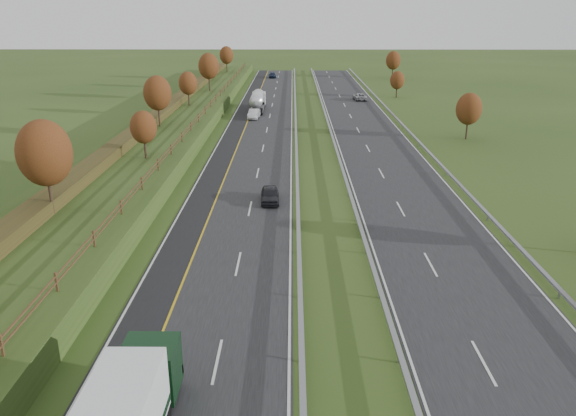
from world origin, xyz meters
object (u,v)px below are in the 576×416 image
Objects in this scene: car_dark_near at (270,195)px; car_oncoming at (360,97)px; road_tanker at (258,100)px; car_silver_mid at (254,114)px; car_small_far at (272,75)px.

car_dark_near reaches higher than car_oncoming.
car_silver_mid is at bearing -91.12° from road_tanker.
road_tanker is 2.64× the size of car_dark_near.
car_silver_mid is 1.05× the size of car_small_far.
car_small_far is 0.90× the size of car_oncoming.
car_silver_mid is at bearing -96.58° from car_small_far.
car_small_far is (-3.37, 103.86, -0.07)m from car_dark_near.
car_silver_mid reaches higher than car_dark_near.
car_dark_near is at bearing -79.52° from car_silver_mid.
car_dark_near is 43.94m from car_silver_mid.
car_silver_mid reaches higher than car_small_far.
car_dark_near is 66.23m from car_oncoming.
car_small_far is at bearing 93.77° from car_silver_mid.
car_oncoming is at bearing 73.64° from car_dark_near.
car_silver_mid is at bearing 93.19° from car_dark_near.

